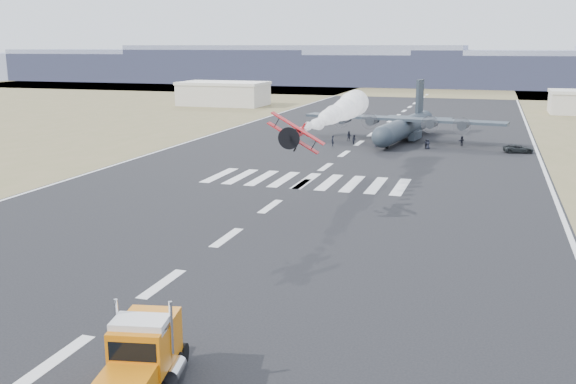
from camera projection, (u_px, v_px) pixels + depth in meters
The scene contains 21 objects.
ground at pixel (57, 359), 35.30m from camera, with size 500.00×500.00×0.00m, color black.
scrub_far at pixel (434, 90), 249.06m from camera, with size 500.00×80.00×0.00m, color olive.
runway_markings at pixel (326, 167), 91.06m from camera, with size 60.00×260.00×0.01m, color silver, non-canonical shape.
ridge_seg_a at pixel (57, 66), 332.82m from camera, with size 150.00×50.00×13.00m, color gray.
ridge_seg_b at pixel (169, 65), 313.49m from camera, with size 150.00×50.00×15.00m, color gray.
ridge_seg_c at pixel (296, 64), 294.15m from camera, with size 150.00×50.00×17.00m, color gray.
ridge_seg_d at pixel (441, 70), 275.49m from camera, with size 150.00×50.00×13.00m, color gray.
hangar_left at pixel (224, 93), 184.59m from camera, with size 24.50×14.50×6.70m.
semi_truck at pixel (142, 355), 31.75m from camera, with size 4.19×8.75×3.84m.
aerobatic_biplane at pixel (295, 134), 62.33m from camera, with size 5.25×5.33×4.14m.
smoke_trail at pixel (346, 107), 86.89m from camera, with size 3.75×32.20×3.75m.
transport_aircraft at pixel (405, 125), 116.22m from camera, with size 36.28×29.77×10.47m.
support_vehicle at pixel (518, 149), 103.04m from camera, with size 2.18×4.72×1.31m, color black.
crew_a at pixel (386, 141), 109.61m from camera, with size 0.66×0.54×1.81m, color black.
crew_b at pixel (349, 136), 115.87m from camera, with size 0.85×0.53×1.75m, color black.
crew_c at pixel (375, 142), 108.91m from camera, with size 1.05×0.49×1.62m, color black.
crew_d at pixel (426, 144), 106.83m from camera, with size 0.93×0.48×1.59m, color black.
crew_e at pixel (428, 144), 106.62m from camera, with size 0.81×0.50×1.66m, color black.
crew_f at pixel (462, 141), 110.18m from camera, with size 1.55×0.50×1.67m, color black.
crew_g at pixel (333, 141), 109.80m from camera, with size 0.66×0.54×1.81m, color black.
crew_h at pixel (354, 140), 111.55m from camera, with size 0.84×0.52×1.73m, color black.
Camera 1 is at (21.92, -27.00, 16.86)m, focal length 40.00 mm.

